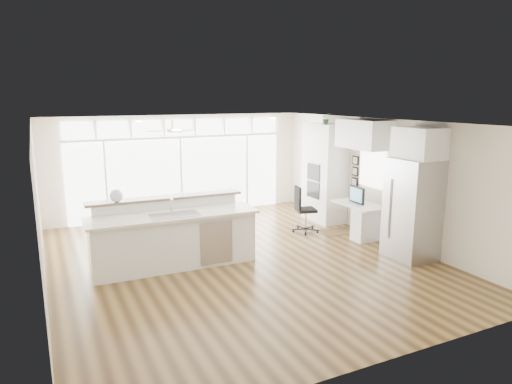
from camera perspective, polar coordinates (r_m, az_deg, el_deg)
name	(u,v)px	position (r m, az deg, el deg)	size (l,w,h in m)	color
floor	(240,260)	(9.13, -1.98, -8.54)	(7.00, 8.00, 0.02)	#462F15
ceiling	(239,122)	(8.58, -2.11, 8.69)	(7.00, 8.00, 0.02)	silver
wall_back	(180,166)	(12.46, -9.51, 3.28)	(7.00, 0.04, 2.70)	white
wall_front	(381,258)	(5.47, 15.33, -8.02)	(7.00, 0.04, 2.70)	white
wall_left	(39,213)	(8.05, -25.51, -2.41)	(0.04, 8.00, 2.70)	white
wall_right	(382,179)	(10.63, 15.49, 1.55)	(0.04, 8.00, 2.70)	white
glass_wall	(181,177)	(12.45, -9.38, 1.88)	(5.80, 0.06, 2.08)	silver
transom_row	(179,127)	(12.30, -9.59, 7.99)	(5.90, 0.06, 0.40)	silver
desk_window	(372,169)	(10.80, 14.34, 2.84)	(0.04, 0.85, 0.85)	white
ceiling_fan	(172,126)	(11.06, -10.43, 8.07)	(1.16, 1.16, 0.32)	white
recessed_lights	(235,123)	(8.76, -2.64, 8.62)	(3.40, 3.00, 0.02)	silver
oven_cabinet	(324,173)	(11.85, 8.53, 2.38)	(0.64, 1.20, 2.50)	white
desk_nook	(358,220)	(10.83, 12.69, -3.39)	(0.72, 1.30, 0.76)	white
upper_cabinets	(364,134)	(10.52, 13.35, 7.05)	(0.64, 1.30, 0.64)	white
refrigerator	(412,209)	(9.48, 18.95, -2.05)	(0.76, 0.90, 2.00)	#A9A9AE
fridge_cabinet	(419,143)	(9.31, 19.75, 5.79)	(0.64, 0.90, 0.60)	white
framed_photos	(355,171)	(11.29, 12.29, 2.55)	(0.06, 0.22, 0.80)	black
kitchen_island	(174,234)	(8.77, -10.24, -5.20)	(3.16, 1.19, 1.26)	white
rug	(339,231)	(11.13, 10.28, -4.88)	(0.80, 0.58, 0.01)	#382511
office_chair	(306,209)	(10.86, 6.26, -2.19)	(0.57, 0.53, 1.10)	black
fishbowl	(116,196)	(8.80, -17.07, -0.44)	(0.24, 0.24, 0.24)	silver
monitor	(357,195)	(10.64, 12.50, -0.33)	(0.09, 0.52, 0.44)	black
keyboard	(350,204)	(10.58, 11.72, -1.53)	(0.12, 0.33, 0.02)	silver
potted_plant	(326,119)	(11.71, 8.74, 8.95)	(0.25, 0.28, 0.22)	#235224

